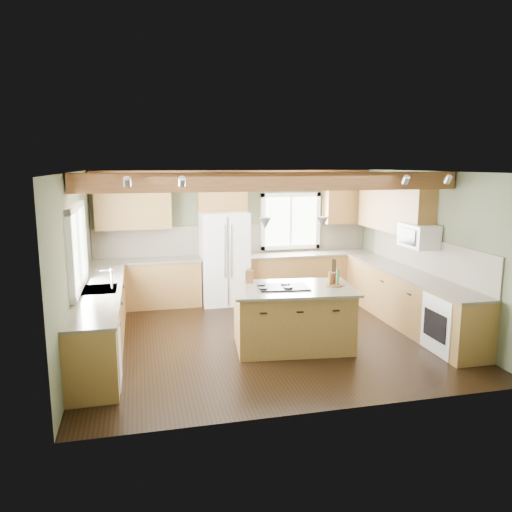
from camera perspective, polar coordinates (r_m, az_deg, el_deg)
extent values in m
plane|color=black|center=(8.05, 1.14, -9.23)|extent=(5.60, 5.60, 0.00)
plane|color=silver|center=(7.58, 1.21, 9.61)|extent=(5.60, 5.60, 0.00)
plane|color=#4E553C|center=(10.12, -2.35, 2.44)|extent=(5.60, 0.00, 5.60)
plane|color=#4E553C|center=(7.53, -19.94, -0.99)|extent=(0.00, 5.00, 5.00)
plane|color=#4E553C|center=(8.82, 19.07, 0.68)|extent=(0.00, 5.00, 5.00)
cube|color=#4D2716|center=(7.10, 2.23, 8.49)|extent=(5.55, 0.26, 0.26)
cube|color=#4D2716|center=(9.92, -2.30, 9.47)|extent=(5.55, 0.20, 0.10)
cube|color=brown|center=(10.12, -2.33, 1.93)|extent=(5.58, 0.03, 0.58)
cube|color=brown|center=(8.87, 18.79, 0.15)|extent=(0.03, 3.70, 0.58)
cube|color=brown|center=(9.81, -12.31, -3.17)|extent=(2.02, 0.60, 0.88)
cube|color=brown|center=(9.71, -12.42, -0.53)|extent=(2.06, 0.64, 0.04)
cube|color=brown|center=(10.37, 6.11, -2.24)|extent=(2.62, 0.60, 0.88)
cube|color=brown|center=(10.28, 6.16, 0.26)|extent=(2.66, 0.64, 0.04)
cube|color=brown|center=(7.76, -17.28, -7.07)|extent=(0.60, 3.70, 0.88)
cube|color=brown|center=(7.63, -17.47, -3.77)|extent=(0.64, 3.74, 0.04)
cube|color=brown|center=(8.89, 16.93, -4.81)|extent=(0.60, 3.70, 0.88)
cube|color=brown|center=(8.78, 17.09, -1.91)|extent=(0.64, 3.74, 0.04)
cube|color=brown|center=(9.69, -13.87, 5.66)|extent=(1.40, 0.35, 0.90)
cube|color=brown|center=(9.81, -3.93, 7.17)|extent=(0.96, 0.35, 0.70)
cube|color=brown|center=(9.43, 15.50, 5.45)|extent=(0.35, 2.20, 0.90)
cube|color=brown|center=(10.56, 10.23, 6.17)|extent=(0.90, 0.35, 0.90)
cube|color=white|center=(7.53, -19.87, 0.95)|extent=(0.04, 1.60, 1.05)
cube|color=white|center=(10.34, 3.94, 4.00)|extent=(1.10, 0.04, 1.00)
cube|color=#262628|center=(7.63, -17.47, -3.74)|extent=(0.50, 0.65, 0.03)
cylinder|color=#B2B2B7|center=(7.59, -16.18, -2.62)|extent=(0.02, 0.02, 0.28)
cube|color=white|center=(6.53, -17.95, -10.54)|extent=(0.60, 0.60, 0.84)
cube|color=white|center=(7.84, 21.63, -7.23)|extent=(0.60, 0.72, 0.84)
cube|color=white|center=(8.63, 18.11, 2.20)|extent=(0.40, 0.70, 0.38)
cone|color=#B2B2B7|center=(7.15, 1.06, 3.77)|extent=(0.18, 0.18, 0.16)
cone|color=#B2B2B7|center=(7.32, 7.59, 3.83)|extent=(0.18, 0.18, 0.16)
cube|color=white|center=(9.76, -3.64, -0.25)|extent=(0.90, 0.74, 1.80)
cube|color=brown|center=(7.53, 4.21, -7.14)|extent=(1.78, 1.20, 0.88)
cube|color=brown|center=(7.40, 4.25, -3.75)|extent=(1.90, 1.32, 0.04)
cube|color=black|center=(7.37, 3.19, -3.56)|extent=(0.78, 0.56, 0.02)
cube|color=brown|center=(7.65, -0.79, -2.37)|extent=(0.13, 0.11, 0.19)
cylinder|color=#38332D|center=(7.73, 8.87, -2.45)|extent=(0.15, 0.15, 0.17)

